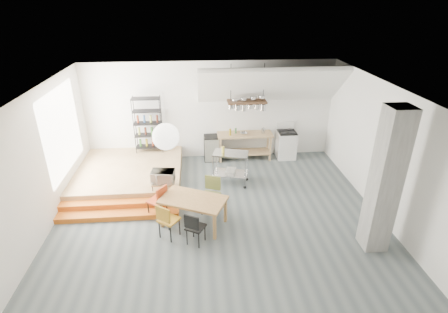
{
  "coord_description": "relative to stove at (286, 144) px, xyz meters",
  "views": [
    {
      "loc": [
        -0.49,
        -7.39,
        5.08
      ],
      "look_at": [
        0.21,
        0.8,
        1.22
      ],
      "focal_mm": 28.0,
      "sensor_mm": 36.0,
      "label": 1
    }
  ],
  "objects": [
    {
      "name": "floor",
      "position": [
        -2.5,
        -3.16,
        -0.48
      ],
      "size": [
        8.0,
        8.0,
        0.0
      ],
      "primitive_type": "plane",
      "color": "#4B5557",
      "rests_on": "ground"
    },
    {
      "name": "platform",
      "position": [
        -5.0,
        -1.16,
        -0.28
      ],
      "size": [
        3.0,
        3.0,
        0.4
      ],
      "primitive_type": "cube",
      "color": "#9B784D",
      "rests_on": "ground"
    },
    {
      "name": "chair_mustard",
      "position": [
        -3.72,
        -4.02,
        0.04
      ],
      "size": [
        0.56,
        0.56,
        0.88
      ],
      "rotation": [
        0.0,
        0.0,
        2.52
      ],
      "color": "#BE8520",
      "rests_on": "ground"
    },
    {
      "name": "concrete_column",
      "position": [
        0.8,
        -4.66,
        1.12
      ],
      "size": [
        0.5,
        0.5,
        3.2
      ],
      "primitive_type": "cube",
      "color": "slate",
      "rests_on": "ground"
    },
    {
      "name": "microwave",
      "position": [
        -3.9,
        -2.41,
        0.25
      ],
      "size": [
        0.63,
        0.46,
        0.33
      ],
      "primitive_type": "imported",
      "rotation": [
        0.0,
        0.0,
        -0.11
      ],
      "color": "beige",
      "rests_on": "microwave_shelf"
    },
    {
      "name": "kitchen_counter",
      "position": [
        -1.4,
        -0.01,
        0.15
      ],
      "size": [
        1.8,
        0.6,
        0.91
      ],
      "color": "#9B784D",
      "rests_on": "ground"
    },
    {
      "name": "ceiling",
      "position": [
        -2.5,
        -3.16,
        2.72
      ],
      "size": [
        8.0,
        7.0,
        0.02
      ],
      "primitive_type": "cube",
      "color": "white",
      "rests_on": "wall_back"
    },
    {
      "name": "wire_shelving",
      "position": [
        -4.5,
        0.04,
        0.85
      ],
      "size": [
        0.88,
        0.38,
        1.8
      ],
      "color": "black",
      "rests_on": "platform"
    },
    {
      "name": "step_upper",
      "position": [
        -5.0,
        -2.76,
        -0.35
      ],
      "size": [
        3.0,
        0.35,
        0.27
      ],
      "primitive_type": "cube",
      "color": "#C95E17",
      "rests_on": "ground"
    },
    {
      "name": "step_lower",
      "position": [
        -5.0,
        -3.11,
        -0.41
      ],
      "size": [
        3.0,
        0.35,
        0.13
      ],
      "primitive_type": "cube",
      "color": "#C95E17",
      "rests_on": "ground"
    },
    {
      "name": "slope_ceiling",
      "position": [
        -0.7,
        -0.26,
        2.07
      ],
      "size": [
        4.4,
        1.44,
        1.32
      ],
      "primitive_type": "cube",
      "rotation": [
        -0.73,
        0.0,
        0.0
      ],
      "color": "white",
      "rests_on": "wall_back"
    },
    {
      "name": "wall_back",
      "position": [
        -2.5,
        0.34,
        1.12
      ],
      "size": [
        8.0,
        0.04,
        3.2
      ],
      "primitive_type": "cube",
      "color": "silver",
      "rests_on": "ground"
    },
    {
      "name": "dining_table",
      "position": [
        -3.12,
        -3.54,
        0.16
      ],
      "size": [
        1.72,
        1.4,
        0.71
      ],
      "rotation": [
        0.0,
        0.0,
        -0.43
      ],
      "color": "olive",
      "rests_on": "ground"
    },
    {
      "name": "mini_fridge",
      "position": [
        -2.5,
        0.04,
        -0.06
      ],
      "size": [
        0.49,
        0.49,
        0.84
      ],
      "primitive_type": "cube",
      "color": "black",
      "rests_on": "ground"
    },
    {
      "name": "chair_olive",
      "position": [
        -2.66,
        -3.0,
        0.08
      ],
      "size": [
        0.56,
        0.56,
        0.94
      ],
      "rotation": [
        0.0,
        0.0,
        -0.39
      ],
      "color": "olive",
      "rests_on": "ground"
    },
    {
      "name": "stove",
      "position": [
        0.0,
        0.0,
        0.0
      ],
      "size": [
        0.6,
        0.6,
        1.18
      ],
      "color": "white",
      "rests_on": "ground"
    },
    {
      "name": "chair_red",
      "position": [
        -3.95,
        -3.17,
        0.04
      ],
      "size": [
        0.56,
        0.56,
        0.87
      ],
      "rotation": [
        0.0,
        0.0,
        -2.18
      ],
      "color": "#C0421B",
      "rests_on": "ground"
    },
    {
      "name": "paper_lantern",
      "position": [
        -3.66,
        -3.29,
        1.72
      ],
      "size": [
        0.6,
        0.6,
        0.6
      ],
      "primitive_type": "sphere",
      "color": "white",
      "rests_on": "ceiling"
    },
    {
      "name": "window_pane",
      "position": [
        -6.48,
        -1.66,
        1.32
      ],
      "size": [
        0.02,
        2.5,
        2.2
      ],
      "primitive_type": "cube",
      "color": "white",
      "rests_on": "wall_left"
    },
    {
      "name": "wall_right",
      "position": [
        1.5,
        -3.16,
        1.12
      ],
      "size": [
        0.04,
        7.0,
        3.2
      ],
      "primitive_type": "cube",
      "color": "silver",
      "rests_on": "ground"
    },
    {
      "name": "microwave_shelf",
      "position": [
        -3.9,
        -2.41,
        0.07
      ],
      "size": [
        0.6,
        0.4,
        0.16
      ],
      "color": "#9B784D",
      "rests_on": "platform"
    },
    {
      "name": "chair_black",
      "position": [
        -3.11,
        -4.29,
        0.0
      ],
      "size": [
        0.5,
        0.5,
        0.81
      ],
      "rotation": [
        0.0,
        0.0,
        2.64
      ],
      "color": "black",
      "rests_on": "ground"
    },
    {
      "name": "wall_left",
      "position": [
        -6.5,
        -3.16,
        1.12
      ],
      "size": [
        0.04,
        7.0,
        3.2
      ],
      "primitive_type": "cube",
      "color": "silver",
      "rests_on": "ground"
    },
    {
      "name": "pot_rack",
      "position": [
        -1.37,
        -0.23,
        1.5
      ],
      "size": [
        1.2,
        0.5,
        1.43
      ],
      "color": "#3E2719",
      "rests_on": "ceiling"
    },
    {
      "name": "rolling_cart",
      "position": [
        -2.04,
        -1.62,
        0.15
      ],
      "size": [
        1.09,
        0.79,
        0.98
      ],
      "rotation": [
        0.0,
        0.0,
        -0.27
      ],
      "color": "silver",
      "rests_on": "ground"
    },
    {
      "name": "bowl",
      "position": [
        -1.45,
        -0.06,
        0.46
      ],
      "size": [
        0.28,
        0.28,
        0.06
      ],
      "primitive_type": "imported",
      "rotation": [
        0.0,
        0.0,
        0.23
      ],
      "color": "silver",
      "rests_on": "kitchen_counter"
    }
  ]
}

